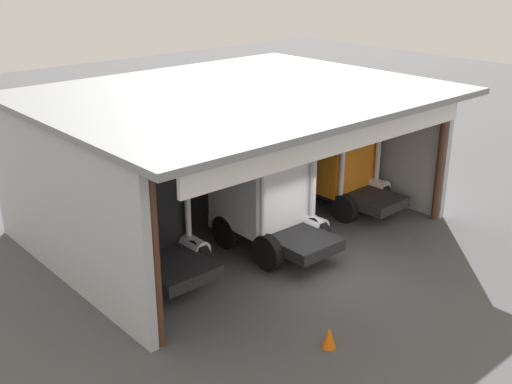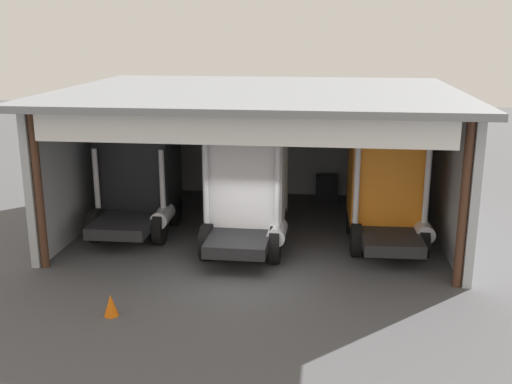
% 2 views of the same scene
% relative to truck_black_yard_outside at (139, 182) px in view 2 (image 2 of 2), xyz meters
% --- Properties ---
extents(ground_plane, '(80.00, 80.00, 0.00)m').
position_rel_truck_black_yard_outside_xyz_m(ground_plane, '(4.12, -3.80, -1.73)').
color(ground_plane, '#4C4C4F').
rests_on(ground_plane, ground).
extents(workshop_shed, '(12.90, 10.45, 4.89)m').
position_rel_truck_black_yard_outside_xyz_m(workshop_shed, '(4.12, 1.51, 1.68)').
color(workshop_shed, '#ADB2B7').
rests_on(workshop_shed, ground).
extents(truck_black_yard_outside, '(2.66, 4.28, 3.29)m').
position_rel_truck_black_yard_outside_xyz_m(truck_black_yard_outside, '(0.00, 0.00, 0.00)').
color(truck_black_yard_outside, black).
rests_on(truck_black_yard_outside, ground).
extents(truck_white_left_bay, '(2.56, 4.30, 3.58)m').
position_rel_truck_black_yard_outside_xyz_m(truck_white_left_bay, '(3.92, -1.18, 0.17)').
color(truck_white_left_bay, white).
rests_on(truck_white_left_bay, ground).
extents(truck_orange_center_left_bay, '(2.58, 4.57, 3.50)m').
position_rel_truck_black_yard_outside_xyz_m(truck_orange_center_left_bay, '(8.34, -0.22, 0.13)').
color(truck_orange_center_left_bay, orange).
rests_on(truck_orange_center_left_bay, ground).
extents(oil_drum, '(0.58, 0.58, 0.90)m').
position_rel_truck_black_yard_outside_xyz_m(oil_drum, '(1.89, 4.85, -1.28)').
color(oil_drum, '#197233').
rests_on(oil_drum, ground).
extents(tool_cart, '(0.90, 0.60, 1.00)m').
position_rel_truck_black_yard_outside_xyz_m(tool_cart, '(6.43, 4.61, -1.23)').
color(tool_cart, black).
rests_on(tool_cart, ground).
extents(traffic_cone, '(0.36, 0.36, 0.56)m').
position_rel_truck_black_yard_outside_xyz_m(traffic_cone, '(1.25, -6.48, -1.45)').
color(traffic_cone, orange).
rests_on(traffic_cone, ground).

